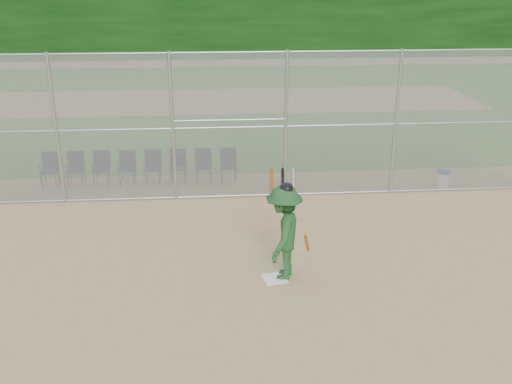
{
  "coord_description": "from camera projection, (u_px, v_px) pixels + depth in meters",
  "views": [
    {
      "loc": [
        -0.98,
        -9.73,
        5.79
      ],
      "look_at": [
        0.0,
        2.5,
        1.1
      ],
      "focal_mm": 40.0,
      "sensor_mm": 36.0,
      "label": 1
    }
  ],
  "objects": [
    {
      "name": "batter_at_plate",
      "position": [
        284.0,
        232.0,
        11.33
      ],
      "size": [
        1.12,
        1.44,
        2.05
      ],
      "color": "#1C4720",
      "rests_on": "ground"
    },
    {
      "name": "chair_7",
      "position": [
        229.0,
        165.0,
        16.94
      ],
      "size": [
        0.54,
        0.52,
        0.96
      ],
      "primitive_type": null,
      "color": "black",
      "rests_on": "ground"
    },
    {
      "name": "chair_0",
      "position": [
        49.0,
        170.0,
        16.55
      ],
      "size": [
        0.54,
        0.52,
        0.96
      ],
      "primitive_type": null,
      "color": "black",
      "rests_on": "ground"
    },
    {
      "name": "chair_4",
      "position": [
        153.0,
        167.0,
        16.77
      ],
      "size": [
        0.54,
        0.52,
        0.96
      ],
      "primitive_type": null,
      "color": "black",
      "rests_on": "ground"
    },
    {
      "name": "chair_3",
      "position": [
        127.0,
        168.0,
        16.72
      ],
      "size": [
        0.54,
        0.52,
        0.96
      ],
      "primitive_type": null,
      "color": "black",
      "rests_on": "ground"
    },
    {
      "name": "backstop_fence",
      "position": [
        248.0,
        124.0,
        15.11
      ],
      "size": [
        16.09,
        0.09,
        4.0
      ],
      "color": "gray",
      "rests_on": "ground"
    },
    {
      "name": "ground",
      "position": [
        266.0,
        289.0,
        11.2
      ],
      "size": [
        100.0,
        100.0,
        0.0
      ],
      "primitive_type": "plane",
      "color": "tan",
      "rests_on": "ground"
    },
    {
      "name": "home_plate",
      "position": [
        275.0,
        278.0,
        11.58
      ],
      "size": [
        0.54,
        0.54,
        0.02
      ],
      "primitive_type": "cube",
      "rotation": [
        0.0,
        0.0,
        0.21
      ],
      "color": "white",
      "rests_on": "ground"
    },
    {
      "name": "chair_6",
      "position": [
        203.0,
        166.0,
        16.88
      ],
      "size": [
        0.54,
        0.52,
        0.96
      ],
      "primitive_type": null,
      "color": "black",
      "rests_on": "ground"
    },
    {
      "name": "dirt_patch_far",
      "position": [
        231.0,
        100.0,
        27.95
      ],
      "size": [
        24.0,
        24.0,
        0.0
      ],
      "primitive_type": "plane",
      "color": "tan",
      "rests_on": "ground"
    },
    {
      "name": "chair_5",
      "position": [
        178.0,
        167.0,
        16.83
      ],
      "size": [
        0.54,
        0.52,
        0.96
      ],
      "primitive_type": null,
      "color": "black",
      "rests_on": "ground"
    },
    {
      "name": "water_cooler",
      "position": [
        443.0,
        179.0,
        16.55
      ],
      "size": [
        0.38,
        0.38,
        0.48
      ],
      "color": "white",
      "rests_on": "ground"
    },
    {
      "name": "grass_strip",
      "position": [
        231.0,
        100.0,
        27.95
      ],
      "size": [
        100.0,
        100.0,
        0.0
      ],
      "primitive_type": "plane",
      "color": "#2D681F",
      "rests_on": "ground"
    },
    {
      "name": "spare_bats",
      "position": [
        283.0,
        183.0,
        15.68
      ],
      "size": [
        0.66,
        0.32,
        0.84
      ],
      "color": "#D84C14",
      "rests_on": "ground"
    },
    {
      "name": "chair_2",
      "position": [
        101.0,
        169.0,
        16.66
      ],
      "size": [
        0.54,
        0.52,
        0.96
      ],
      "primitive_type": null,
      "color": "black",
      "rests_on": "ground"
    },
    {
      "name": "chair_1",
      "position": [
        75.0,
        169.0,
        16.61
      ],
      "size": [
        0.54,
        0.52,
        0.96
      ],
      "primitive_type": null,
      "color": "black",
      "rests_on": "ground"
    }
  ]
}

